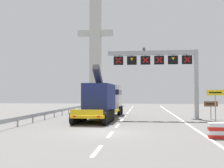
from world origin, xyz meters
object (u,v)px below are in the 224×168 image
at_px(overhead_lane_gantry, 164,64).
at_px(heavy_haul_truck_yellow, 104,99).
at_px(crash_barrier_striped, 217,131).
at_px(bridge_pylon_distant, 95,45).
at_px(tourist_info_sign_brown, 211,106).
at_px(exit_sign_yellow, 215,97).

height_order(overhead_lane_gantry, heavy_haul_truck_yellow, overhead_lane_gantry).
bearing_deg(crash_barrier_striped, bridge_pylon_distant, 107.08).
relative_size(tourist_info_sign_brown, crash_barrier_striped, 1.81).
height_order(overhead_lane_gantry, crash_barrier_striped, overhead_lane_gantry).
bearing_deg(heavy_haul_truck_yellow, overhead_lane_gantry, -7.65).
bearing_deg(crash_barrier_striped, tourist_info_sign_brown, 78.19).
relative_size(exit_sign_yellow, bridge_pylon_distant, 0.10).
bearing_deg(crash_barrier_striped, overhead_lane_gantry, 99.42).
relative_size(heavy_haul_truck_yellow, tourist_info_sign_brown, 7.75).
distance_m(heavy_haul_truck_yellow, exit_sign_yellow, 11.30).
bearing_deg(overhead_lane_gantry, bridge_pylon_distant, 109.31).
xyz_separation_m(overhead_lane_gantry, bridge_pylon_distant, (-14.17, 40.43, 9.38)).
bearing_deg(bridge_pylon_distant, crash_barrier_striped, -72.92).
bearing_deg(tourist_info_sign_brown, heavy_haul_truck_yellow, 176.37).
bearing_deg(exit_sign_yellow, tourist_info_sign_brown, 87.67).
relative_size(overhead_lane_gantry, heavy_haul_truck_yellow, 0.67).
distance_m(overhead_lane_gantry, crash_barrier_striped, 13.57).
xyz_separation_m(overhead_lane_gantry, exit_sign_yellow, (4.58, -1.96, -3.41)).
distance_m(exit_sign_yellow, bridge_pylon_distant, 48.09).
bearing_deg(heavy_haul_truck_yellow, bridge_pylon_distant, 101.17).
relative_size(exit_sign_yellow, tourist_info_sign_brown, 1.62).
bearing_deg(exit_sign_yellow, crash_barrier_striped, -103.68).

